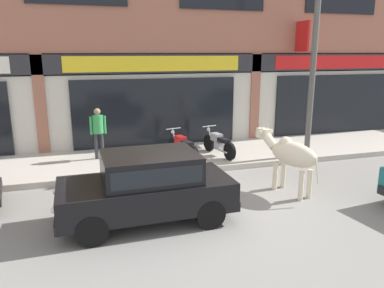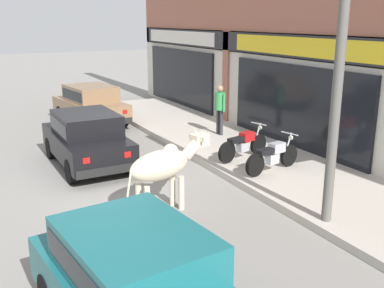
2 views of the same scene
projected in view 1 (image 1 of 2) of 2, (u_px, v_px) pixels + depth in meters
ground_plane at (203, 204)px, 8.70m from camera, size 90.00×90.00×0.00m
sidewalk at (167, 158)px, 12.19m from camera, size 19.00×3.14×0.17m
shop_building at (153, 27)px, 12.89m from camera, size 23.00×1.40×8.97m
cow at (290, 154)px, 9.21m from camera, size 0.91×2.11×1.61m
car_2 at (148, 184)px, 7.67m from camera, size 3.64×1.68×1.46m
motorcycle_0 at (183, 147)px, 11.74m from camera, size 0.68×1.78×0.88m
motorcycle_1 at (219, 144)px, 12.12m from camera, size 0.62×1.79×0.88m
pedestrian at (98, 128)px, 11.60m from camera, size 0.50×0.32×1.60m
utility_pole at (314, 58)px, 11.46m from camera, size 0.18×0.18×6.18m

